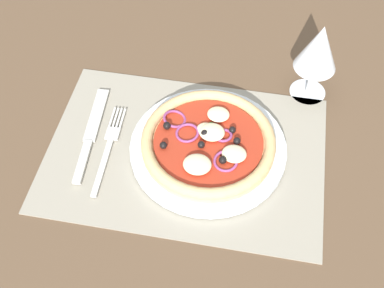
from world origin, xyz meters
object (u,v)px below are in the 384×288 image
(pizza, at_px, (208,142))
(wine_glass, at_px, (319,49))
(fork, at_px, (109,145))
(knife, at_px, (91,132))
(plate, at_px, (208,148))

(pizza, height_order, wine_glass, wine_glass)
(fork, xyz_separation_m, knife, (-0.04, 0.02, 0.00))
(plate, bearing_deg, fork, -173.34)
(wine_glass, bearing_deg, pizza, -133.13)
(plate, relative_size, knife, 1.26)
(plate, height_order, pizza, pizza)
(knife, bearing_deg, fork, -122.03)
(plate, xyz_separation_m, knife, (-0.20, 0.00, -0.00))
(plate, bearing_deg, wine_glass, 46.80)
(plate, height_order, knife, plate)
(pizza, bearing_deg, fork, -173.44)
(knife, distance_m, wine_glass, 0.40)
(fork, distance_m, knife, 0.04)
(pizza, distance_m, knife, 0.20)
(knife, xyz_separation_m, wine_glass, (0.35, 0.16, 0.10))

